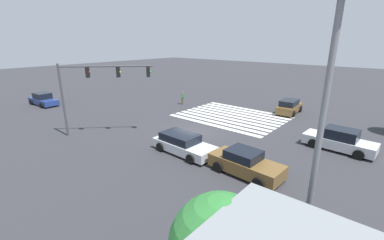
{
  "coord_description": "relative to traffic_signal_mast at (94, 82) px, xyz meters",
  "views": [
    {
      "loc": [
        -14.02,
        16.57,
        7.84
      ],
      "look_at": [
        0.0,
        0.0,
        1.13
      ],
      "focal_mm": 24.0,
      "sensor_mm": 36.0,
      "label": 1
    }
  ],
  "objects": [
    {
      "name": "car_1",
      "position": [
        -8.05,
        -1.91,
        -3.91
      ],
      "size": [
        4.9,
        2.31,
        1.41
      ],
      "rotation": [
        0.0,
        0.0,
        3.11
      ],
      "color": "silver",
      "rests_on": "ground_plane"
    },
    {
      "name": "car_0",
      "position": [
        -16.63,
        -9.81,
        -3.84
      ],
      "size": [
        4.94,
        2.25,
        1.66
      ],
      "rotation": [
        0.0,
        0.0,
        -0.05
      ],
      "color": "silver",
      "rests_on": "ground_plane"
    },
    {
      "name": "car_2",
      "position": [
        -10.01,
        -17.56,
        -3.84
      ],
      "size": [
        2.16,
        4.29,
        1.57
      ],
      "rotation": [
        0.0,
        0.0,
        -1.52
      ],
      "color": "brown",
      "rests_on": "ground_plane"
    },
    {
      "name": "car_4",
      "position": [
        -13.09,
        -2.0,
        -3.88
      ],
      "size": [
        4.61,
        2.3,
        1.53
      ],
      "rotation": [
        0.0,
        0.0,
        3.08
      ],
      "color": "brown",
      "rests_on": "ground_plane"
    },
    {
      "name": "car_3",
      "position": [
        15.32,
        -1.26,
        -3.89
      ],
      "size": [
        4.76,
        2.23,
        1.55
      ],
      "rotation": [
        0.0,
        0.0,
        3.19
      ],
      "color": "navy",
      "rests_on": "ground_plane"
    },
    {
      "name": "pedestrian",
      "position": [
        2.03,
        -12.92,
        -3.67
      ],
      "size": [
        0.41,
        0.41,
        1.67
      ],
      "rotation": [
        0.0,
        0.0,
        2.39
      ],
      "color": "brown",
      "rests_on": "ground_plane"
    },
    {
      "name": "traffic_signal_mast",
      "position": [
        0.0,
        0.0,
        0.0
      ],
      "size": [
        5.44,
        5.44,
        6.11
      ],
      "rotation": [
        0.0,
        0.0,
        -2.36
      ],
      "color": "#47474C",
      "rests_on": "ground_plane"
    },
    {
      "name": "street_light_pole_a",
      "position": [
        -18.25,
        4.03,
        0.73
      ],
      "size": [
        0.8,
        0.36,
        9.01
      ],
      "color": "slate",
      "rests_on": "ground_plane"
    },
    {
      "name": "ground_plane",
      "position": [
        -5.71,
        -5.71,
        -4.59
      ],
      "size": [
        154.65,
        154.65,
        0.0
      ],
      "primitive_type": "plane",
      "color": "#333338"
    },
    {
      "name": "crosswalk_markings",
      "position": [
        -5.71,
        -12.34,
        -4.59
      ],
      "size": [
        10.9,
        8.2,
        0.01
      ],
      "rotation": [
        0.0,
        0.0,
        1.57
      ],
      "color": "silver",
      "rests_on": "ground_plane"
    }
  ]
}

